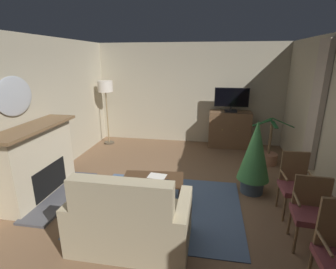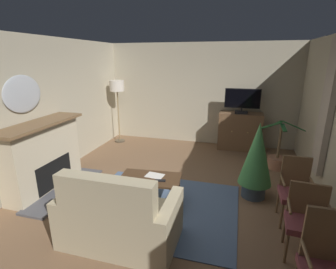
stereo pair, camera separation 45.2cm
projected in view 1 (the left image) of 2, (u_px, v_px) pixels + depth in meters
The scene contains 18 objects.
ground_plane at pixel (171, 199), 4.50m from camera, with size 5.79×7.13×0.04m, color brown.
wall_back at pixel (189, 94), 7.21m from camera, with size 5.79×0.10×2.79m, color #B2A88E.
wall_left at pixel (25, 116), 4.51m from camera, with size 0.10×7.13×2.79m, color #B2A88E.
curtain_panel_far at pixel (317, 106), 4.63m from camera, with size 0.10×0.44×2.34m, color #B2A393.
rug_central at pixel (163, 206), 4.22m from camera, with size 2.54×2.07×0.01m, color slate.
fireplace at pixel (38, 163), 4.44m from camera, with size 0.90×1.79×1.29m.
wall_mirror_oval at pixel (14, 96), 4.14m from camera, with size 0.06×0.83×0.65m, color #B2B7BF.
tv_cabinet at pixel (229, 130), 6.97m from camera, with size 1.11×0.52×1.00m.
television at pixel (232, 99), 6.67m from camera, with size 0.89×0.20×0.64m.
coffee_table at pixel (153, 181), 4.25m from camera, with size 1.07×0.67×0.45m.
tv_remote at pixel (164, 181), 4.13m from camera, with size 0.17×0.05×0.02m, color black.
folded_newspaper at pixel (157, 176), 4.31m from camera, with size 0.30×0.22×0.01m, color silver.
sofa_floral at pixel (130, 222), 3.25m from camera, with size 1.51×0.87×1.09m.
side_chair_far_end at pixel (313, 210), 3.26m from camera, with size 0.52×0.47×0.91m.
side_chair_mid_row at pixel (295, 183), 3.93m from camera, with size 0.45×0.47×0.98m.
potted_plant_on_hearth_side at pixel (255, 154), 4.49m from camera, with size 0.57×0.57×1.36m.
potted_plant_small_fern_corner at pixel (268, 155), 5.90m from camera, with size 0.92×0.83×1.09m.
floor_lamp at pixel (106, 91), 6.92m from camera, with size 0.41×0.41×1.79m.
Camera 1 is at (0.61, -3.93, 2.38)m, focal length 27.09 mm.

